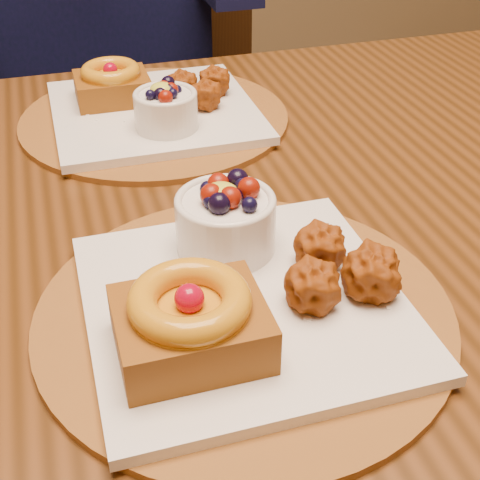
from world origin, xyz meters
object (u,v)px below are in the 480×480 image
place_setting_near (239,288)px  chair_far (183,92)px  place_setting_far (153,107)px  dining_table (193,250)px

place_setting_near → chair_far: chair_far is taller
place_setting_near → place_setting_far: size_ratio=1.00×
dining_table → place_setting_near: 0.24m
dining_table → chair_far: bearing=78.7°
place_setting_near → chair_far: (0.18, 1.09, -0.26)m
dining_table → chair_far: (0.17, 0.87, -0.16)m
dining_table → place_setting_far: size_ratio=4.21×
place_setting_near → place_setting_far: place_setting_near is taller
place_setting_far → dining_table: bearing=-89.4°
place_setting_far → chair_far: 0.73m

